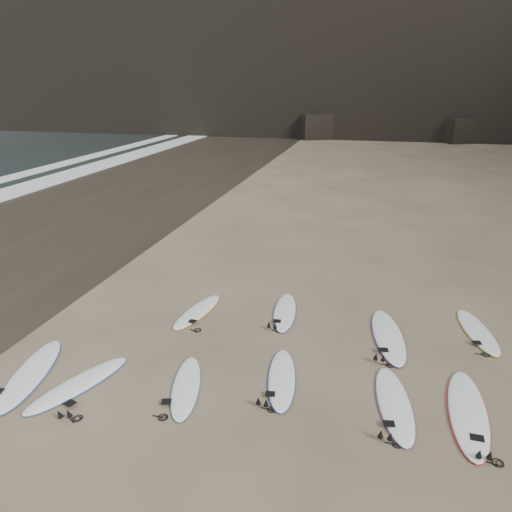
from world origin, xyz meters
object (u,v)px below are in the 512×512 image
(surfboard_3, at_px, (394,403))
(surfboard_11, at_px, (31,373))
(surfboard_6, at_px, (285,311))
(surfboard_4, at_px, (468,411))
(surfboard_7, at_px, (388,336))
(surfboard_5, at_px, (197,311))
(surfboard_2, at_px, (282,378))
(surfboard_0, at_px, (78,384))
(surfboard_8, at_px, (477,331))
(surfboard_1, at_px, (186,386))

(surfboard_3, bearing_deg, surfboard_11, 177.37)
(surfboard_6, bearing_deg, surfboard_4, -45.97)
(surfboard_7, bearing_deg, surfboard_5, 169.00)
(surfboard_2, xyz_separation_m, surfboard_5, (-2.78, 2.55, -0.00))
(surfboard_5, bearing_deg, surfboard_3, -20.33)
(surfboard_11, bearing_deg, surfboard_0, -18.34)
(surfboard_2, distance_m, surfboard_8, 5.29)
(surfboard_5, bearing_deg, surfboard_4, -14.53)
(surfboard_0, height_order, surfboard_8, surfboard_0)
(surfboard_1, xyz_separation_m, surfboard_7, (3.95, 3.10, 0.01))
(surfboard_2, height_order, surfboard_5, same)
(surfboard_3, distance_m, surfboard_4, 1.32)
(surfboard_6, distance_m, surfboard_11, 6.23)
(surfboard_5, distance_m, surfboard_11, 4.33)
(surfboard_5, height_order, surfboard_7, surfboard_7)
(surfboard_7, bearing_deg, surfboard_2, -140.92)
(surfboard_2, bearing_deg, surfboard_0, -172.94)
(surfboard_0, xyz_separation_m, surfboard_8, (8.21, 4.31, -0.00))
(surfboard_3, xyz_separation_m, surfboard_4, (1.32, 0.05, 0.01))
(surfboard_0, relative_size, surfboard_1, 1.10)
(surfboard_3, distance_m, surfboard_8, 4.00)
(surfboard_0, xyz_separation_m, surfboard_2, (3.95, 1.18, -0.00))
(surfboard_2, height_order, surfboard_6, surfboard_6)
(surfboard_7, bearing_deg, surfboard_0, -158.60)
(surfboard_1, relative_size, surfboard_8, 0.92)
(surfboard_3, xyz_separation_m, surfboard_6, (-2.76, 3.41, -0.00))
(surfboard_1, height_order, surfboard_5, surfboard_5)
(surfboard_11, bearing_deg, surfboard_7, 11.98)
(surfboard_6, relative_size, surfboard_8, 0.98)
(surfboard_0, relative_size, surfboard_3, 0.98)
(surfboard_2, height_order, surfboard_11, surfboard_11)
(surfboard_0, xyz_separation_m, surfboard_3, (6.19, 0.87, 0.00))
(surfboard_1, bearing_deg, surfboard_5, 91.51)
(surfboard_8, bearing_deg, surfboard_0, -162.92)
(surfboard_5, bearing_deg, surfboard_8, 14.14)
(surfboard_1, distance_m, surfboard_11, 3.34)
(surfboard_4, xyz_separation_m, surfboard_6, (-4.08, 3.36, -0.01))
(surfboard_5, height_order, surfboard_8, surfboard_8)
(surfboard_6, bearing_deg, surfboard_7, -21.80)
(surfboard_5, height_order, surfboard_11, surfboard_11)
(surfboard_6, height_order, surfboard_8, surfboard_8)
(surfboard_3, bearing_deg, surfboard_5, 141.70)
(surfboard_1, xyz_separation_m, surfboard_5, (-0.97, 3.29, 0.00))
(surfboard_0, bearing_deg, surfboard_4, 27.39)
(surfboard_8, bearing_deg, surfboard_6, 169.81)
(surfboard_6, xyz_separation_m, surfboard_11, (-4.62, -4.17, 0.01))
(surfboard_0, height_order, surfboard_4, surfboard_4)
(surfboard_8, height_order, surfboard_11, surfboard_11)
(surfboard_6, bearing_deg, surfboard_1, -115.15)
(surfboard_2, relative_size, surfboard_11, 0.83)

